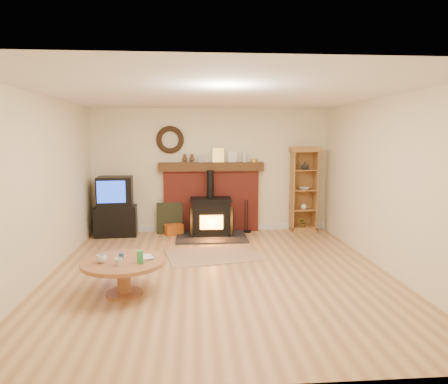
{
  "coord_description": "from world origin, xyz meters",
  "views": [
    {
      "loc": [
        -0.37,
        -5.71,
        2.0
      ],
      "look_at": [
        0.14,
        1.0,
        1.08
      ],
      "focal_mm": 32.0,
      "sensor_mm": 36.0,
      "label": 1
    }
  ],
  "objects": [
    {
      "name": "room_shell",
      "position": [
        -0.02,
        0.09,
        1.72
      ],
      "size": [
        5.02,
        5.52,
        2.61
      ],
      "color": "beige",
      "rests_on": "ground"
    },
    {
      "name": "leaning_painting",
      "position": [
        -0.88,
        2.55,
        0.32
      ],
      "size": [
        0.54,
        0.14,
        0.64
      ],
      "primitive_type": "cube",
      "rotation": [
        -0.17,
        0.0,
        0.0
      ],
      "color": "black",
      "rests_on": "ground"
    },
    {
      "name": "wood_stove",
      "position": [
        -0.03,
        2.28,
        0.38
      ],
      "size": [
        1.4,
        1.0,
        1.33
      ],
      "color": "black",
      "rests_on": "ground"
    },
    {
      "name": "firelog_box",
      "position": [
        -0.79,
        2.4,
        0.11
      ],
      "size": [
        0.41,
        0.33,
        0.22
      ],
      "primitive_type": "cube",
      "rotation": [
        0.0,
        0.0,
        0.38
      ],
      "color": "gold",
      "rests_on": "ground"
    },
    {
      "name": "ground",
      "position": [
        0.0,
        0.0,
        0.0
      ],
      "size": [
        5.5,
        5.5,
        0.0
      ],
      "primitive_type": "plane",
      "color": "#A87446",
      "rests_on": "ground"
    },
    {
      "name": "area_rug",
      "position": [
        -0.05,
        0.89,
        0.01
      ],
      "size": [
        1.71,
        1.32,
        0.01
      ],
      "primitive_type": "cube",
      "rotation": [
        0.0,
        0.0,
        0.18
      ],
      "color": "brown",
      "rests_on": "ground"
    },
    {
      "name": "chimney_breast",
      "position": [
        0.0,
        2.67,
        0.8
      ],
      "size": [
        2.2,
        0.22,
        1.78
      ],
      "color": "maroon",
      "rests_on": "ground"
    },
    {
      "name": "tv_unit",
      "position": [
        -1.97,
        2.47,
        0.58
      ],
      "size": [
        0.86,
        0.64,
        1.21
      ],
      "color": "black",
      "rests_on": "ground"
    },
    {
      "name": "fire_tools",
      "position": [
        0.75,
        2.5,
        0.11
      ],
      "size": [
        0.16,
        0.16,
        0.7
      ],
      "color": "black",
      "rests_on": "ground"
    },
    {
      "name": "curio_cabinet",
      "position": [
        1.96,
        2.55,
        0.9
      ],
      "size": [
        0.58,
        0.42,
        1.8
      ],
      "color": "#936030",
      "rests_on": "ground"
    },
    {
      "name": "coffee_table",
      "position": [
        -1.28,
        -0.73,
        0.37
      ],
      "size": [
        1.06,
        1.06,
        0.61
      ],
      "color": "brown",
      "rests_on": "ground"
    }
  ]
}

